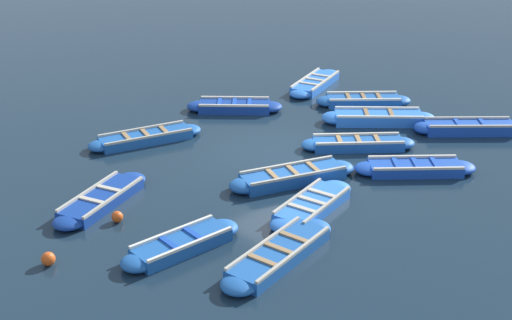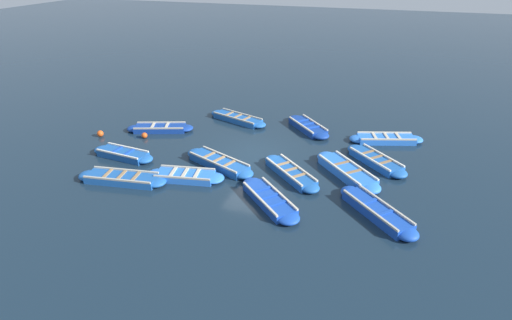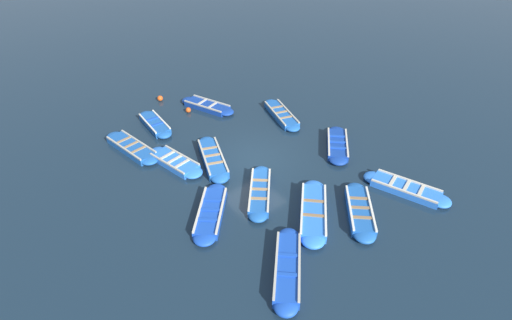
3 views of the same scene
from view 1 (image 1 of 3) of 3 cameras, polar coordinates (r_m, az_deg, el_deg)
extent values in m
plane|color=#162838|center=(22.15, 1.82, 0.36)|extent=(120.00, 120.00, 0.00)
cube|color=#1E59AD|center=(26.69, 8.58, 4.70)|extent=(2.50, 2.54, 0.32)
ellipsoid|color=#1E59AD|center=(26.95, 11.37, 4.69)|extent=(1.20, 1.20, 0.32)
ellipsoid|color=#1E59AD|center=(26.49, 5.74, 4.71)|extent=(1.20, 1.20, 0.32)
cube|color=silver|center=(27.01, 8.46, 5.38)|extent=(1.86, 1.93, 0.07)
cube|color=silver|center=(26.24, 8.75, 4.80)|extent=(1.86, 1.93, 0.07)
cube|color=olive|center=(26.73, 9.80, 5.06)|extent=(0.67, 0.65, 0.04)
cube|color=olive|center=(26.63, 8.60, 5.06)|extent=(0.67, 0.65, 0.04)
cube|color=olive|center=(26.53, 7.40, 5.07)|extent=(0.67, 0.65, 0.04)
cube|color=blue|center=(18.91, 4.52, -3.67)|extent=(1.39, 2.59, 0.28)
ellipsoid|color=blue|center=(19.87, 6.30, -2.29)|extent=(1.05, 1.07, 0.28)
ellipsoid|color=blue|center=(17.98, 2.54, -5.19)|extent=(1.05, 1.07, 0.28)
cube|color=#B2AD9E|center=(19.02, 3.36, -2.85)|extent=(0.50, 2.38, 0.07)
cube|color=#B2AD9E|center=(18.63, 5.73, -3.55)|extent=(0.50, 2.38, 0.07)
cube|color=beige|center=(19.24, 5.32, -2.64)|extent=(0.87, 0.29, 0.04)
cube|color=beige|center=(18.83, 4.53, -3.24)|extent=(0.87, 0.29, 0.04)
cube|color=beige|center=(18.43, 3.72, -3.86)|extent=(0.87, 0.29, 0.04)
cube|color=#1947B7|center=(24.87, 16.71, 2.48)|extent=(2.68, 2.68, 0.35)
ellipsoid|color=#1947B7|center=(24.47, 13.41, 2.51)|extent=(1.13, 1.13, 0.35)
cube|color=#B2AD9E|center=(25.14, 16.52, 3.26)|extent=(2.09, 2.09, 0.07)
cube|color=#B2AD9E|center=(24.45, 17.01, 2.60)|extent=(2.09, 2.09, 0.07)
cube|color=#1947B7|center=(24.93, 17.67, 2.89)|extent=(0.63, 0.63, 0.04)
cube|color=#1947B7|center=(24.68, 15.83, 2.91)|extent=(0.63, 0.63, 0.04)
cube|color=#1E59AD|center=(16.73, 1.85, -7.57)|extent=(1.33, 3.10, 0.30)
ellipsoid|color=#1E59AD|center=(17.82, 4.62, -5.50)|extent=(0.97, 0.99, 0.30)
ellipsoid|color=#1E59AD|center=(15.72, -1.31, -9.90)|extent=(0.97, 0.99, 0.30)
cube|color=#B2AD9E|center=(16.85, 0.66, -6.59)|extent=(0.48, 2.92, 0.07)
cube|color=#B2AD9E|center=(16.44, 3.09, -7.48)|extent=(0.48, 2.92, 0.07)
cube|color=#9E7A51|center=(17.10, 3.09, -6.17)|extent=(0.83, 0.25, 0.04)
cube|color=#9E7A51|center=(16.64, 1.86, -7.07)|extent=(0.83, 0.25, 0.04)
cube|color=#9E7A51|center=(16.20, 0.56, -8.02)|extent=(0.83, 0.25, 0.04)
cube|color=#1E59AD|center=(22.83, 8.16, 1.28)|extent=(2.53, 2.64, 0.30)
ellipsoid|color=#1E59AD|center=(23.14, 11.61, 1.34)|extent=(1.10, 1.10, 0.30)
ellipsoid|color=#1E59AD|center=(22.61, 4.63, 1.22)|extent=(1.10, 1.10, 0.30)
cube|color=beige|center=(23.10, 8.02, 2.07)|extent=(1.94, 2.09, 0.07)
cube|color=beige|center=(22.42, 8.36, 1.34)|extent=(1.94, 2.09, 0.07)
cube|color=#9E7A51|center=(22.89, 9.66, 1.70)|extent=(0.63, 0.60, 0.04)
cube|color=#9E7A51|center=(22.77, 8.18, 1.68)|extent=(0.63, 0.60, 0.04)
cube|color=#9E7A51|center=(22.66, 6.69, 1.65)|extent=(0.63, 0.60, 0.04)
cube|color=#1947B7|center=(21.47, 12.60, -0.63)|extent=(2.54, 2.59, 0.29)
ellipsoid|color=#1947B7|center=(21.84, 16.03, -0.58)|extent=(1.23, 1.23, 0.29)
ellipsoid|color=#1947B7|center=(21.18, 9.07, -0.69)|extent=(1.23, 1.23, 0.29)
cube|color=beige|center=(21.77, 12.39, 0.27)|extent=(1.89, 1.96, 0.07)
cube|color=beige|center=(21.02, 12.91, -0.67)|extent=(1.89, 1.96, 0.07)
cube|color=#1947B7|center=(21.55, 14.12, -0.21)|extent=(0.69, 0.67, 0.04)
cube|color=#1947B7|center=(21.40, 12.64, -0.23)|extent=(0.69, 0.67, 0.04)
cube|color=#1947B7|center=(21.27, 11.15, -0.25)|extent=(0.69, 0.67, 0.04)
cube|color=#1E59AD|center=(20.40, 2.97, -1.34)|extent=(1.99, 3.12, 0.34)
ellipsoid|color=#1E59AD|center=(21.04, 6.67, -0.64)|extent=(1.09, 1.10, 0.34)
ellipsoid|color=#1E59AD|center=(19.85, -0.96, -2.07)|extent=(1.09, 1.10, 0.34)
cube|color=#B2AD9E|center=(20.64, 2.49, -0.37)|extent=(1.22, 2.75, 0.07)
cube|color=#B2AD9E|center=(19.98, 3.49, -1.27)|extent=(1.22, 2.75, 0.07)
cube|color=#9E7A51|center=(20.58, 4.59, -0.55)|extent=(0.78, 0.43, 0.04)
cube|color=#9E7A51|center=(20.31, 2.98, -0.85)|extent=(0.78, 0.43, 0.04)
cube|color=#9E7A51|center=(20.07, 1.33, -1.15)|extent=(0.78, 0.43, 0.04)
cube|color=navy|center=(25.83, -1.74, 4.30)|extent=(2.52, 2.43, 0.31)
ellipsoid|color=navy|center=(25.79, 1.09, 4.28)|extent=(1.27, 1.27, 0.31)
ellipsoid|color=navy|center=(25.93, -4.55, 4.32)|extent=(1.27, 1.27, 0.31)
cube|color=beige|center=(26.18, -1.69, 5.03)|extent=(1.88, 1.75, 0.07)
cube|color=beige|center=(25.35, -1.80, 4.37)|extent=(1.88, 1.75, 0.07)
cube|color=#1947B7|center=(25.75, -0.54, 4.67)|extent=(0.68, 0.71, 0.04)
cube|color=#1947B7|center=(25.77, -1.74, 4.67)|extent=(0.68, 0.71, 0.04)
cube|color=#1947B7|center=(25.81, -2.94, 4.68)|extent=(0.68, 0.71, 0.04)
cube|color=#1E59AD|center=(23.36, -8.81, 1.77)|extent=(1.78, 3.09, 0.30)
ellipsoid|color=#1E59AD|center=(23.81, -5.43, 2.40)|extent=(1.02, 1.04, 0.30)
ellipsoid|color=#1E59AD|center=(23.00, -12.31, 1.11)|extent=(1.02, 1.04, 0.30)
cube|color=#B2AD9E|center=(23.64, -9.15, 2.51)|extent=(1.01, 2.78, 0.07)
cube|color=#B2AD9E|center=(22.94, -8.52, 1.86)|extent=(1.01, 2.78, 0.07)
cube|color=#9E7A51|center=(23.48, -7.38, 2.42)|extent=(0.77, 0.38, 0.04)
cube|color=#9E7A51|center=(23.30, -8.84, 2.15)|extent=(0.77, 0.38, 0.04)
cube|color=#9E7A51|center=(23.13, -10.32, 1.88)|extent=(0.77, 0.38, 0.04)
cube|color=blue|center=(25.02, 9.76, 3.33)|extent=(2.85, 2.77, 0.36)
ellipsoid|color=blue|center=(25.29, 13.12, 3.26)|extent=(1.31, 1.31, 0.36)
ellipsoid|color=blue|center=(24.83, 6.35, 3.38)|extent=(1.31, 1.31, 0.36)
cube|color=silver|center=(25.36, 9.66, 4.15)|extent=(2.19, 2.06, 0.07)
cube|color=silver|center=(24.52, 9.94, 3.42)|extent=(2.19, 2.06, 0.07)
cube|color=olive|center=(25.02, 10.76, 3.74)|extent=(0.70, 0.73, 0.04)
cube|color=olive|center=(24.89, 8.83, 3.77)|extent=(0.70, 0.73, 0.04)
cube|color=navy|center=(19.61, -12.26, -3.11)|extent=(1.75, 2.83, 0.28)
ellipsoid|color=navy|center=(20.56, -10.04, -1.58)|extent=(1.09, 1.11, 0.28)
ellipsoid|color=navy|center=(18.71, -14.70, -4.79)|extent=(1.09, 1.11, 0.28)
cube|color=#B2AD9E|center=(19.77, -13.28, -2.40)|extent=(0.93, 2.51, 0.07)
cube|color=#B2AD9E|center=(19.29, -11.29, -2.91)|extent=(0.93, 2.51, 0.07)
cube|color=beige|center=(19.80, -11.64, -2.25)|extent=(0.82, 0.40, 0.04)
cube|color=beige|center=(19.27, -12.97, -3.15)|extent=(0.82, 0.40, 0.04)
cube|color=blue|center=(28.47, 4.76, 6.13)|extent=(1.73, 2.97, 0.29)
ellipsoid|color=blue|center=(29.72, 5.83, 6.87)|extent=(1.09, 1.11, 0.29)
ellipsoid|color=blue|center=(27.24, 3.60, 5.32)|extent=(1.09, 1.11, 0.29)
cube|color=beige|center=(28.57, 3.97, 6.60)|extent=(0.89, 2.66, 0.07)
cube|color=beige|center=(28.26, 5.58, 6.35)|extent=(0.89, 2.66, 0.07)
cube|color=beige|center=(28.95, 5.24, 6.76)|extent=(0.83, 0.38, 0.04)
cube|color=beige|center=(28.42, 4.77, 6.45)|extent=(0.83, 0.38, 0.04)
cube|color=beige|center=(27.89, 4.29, 6.12)|extent=(0.83, 0.38, 0.04)
cube|color=#1E59AD|center=(17.19, -5.97, -6.75)|extent=(1.09, 2.50, 0.31)
ellipsoid|color=#1E59AD|center=(17.79, -2.73, -5.48)|extent=(0.87, 0.89, 0.31)
ellipsoid|color=#1E59AD|center=(16.65, -9.44, -8.08)|extent=(0.87, 0.89, 0.31)
cube|color=silver|center=(17.37, -6.72, -5.69)|extent=(0.31, 2.38, 0.07)
cube|color=silver|center=(16.81, -5.24, -6.72)|extent=(0.31, 2.38, 0.07)
cube|color=#1947B7|center=(17.26, -5.05, -5.88)|extent=(0.76, 0.21, 0.04)
cube|color=#1947B7|center=(16.94, -6.96, -6.61)|extent=(0.76, 0.21, 0.04)
sphere|color=silver|center=(17.77, 4.98, -5.71)|extent=(0.25, 0.25, 0.25)
sphere|color=#E05119|center=(18.64, -11.04, -4.48)|extent=(0.30, 0.30, 0.30)
sphere|color=#E05119|center=(17.22, -16.29, -7.60)|extent=(0.33, 0.33, 0.33)
camera|label=2|loc=(20.54, 53.39, 13.73)|focal=28.00mm
camera|label=3|loc=(27.34, 39.85, 23.44)|focal=28.00mm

